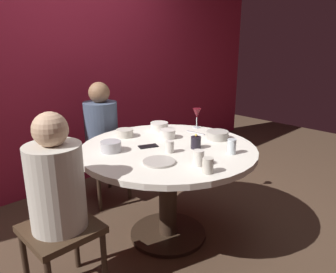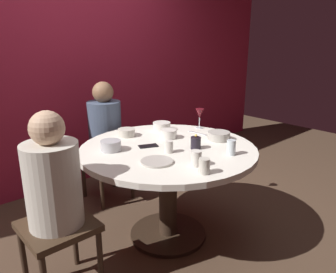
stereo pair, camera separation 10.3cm
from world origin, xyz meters
TOP-DOWN VIEW (x-y plane):
  - ground_plane at (0.00, 0.00)m, footprint 8.00×8.00m
  - back_wall at (0.00, 1.48)m, footprint 6.00×0.10m
  - dining_table at (0.00, 0.00)m, footprint 1.30×1.30m
  - seated_diner_left at (-0.88, 0.00)m, footprint 0.40×0.40m
  - seated_diner_back at (0.00, 0.88)m, footprint 0.40×0.40m
  - candle_holder at (0.12, -0.16)m, footprint 0.07×0.07m
  - wine_glass at (0.56, 0.20)m, footprint 0.08×0.08m
  - dinner_plate at (-0.26, -0.19)m, footprint 0.21×0.21m
  - cell_phone at (-0.10, 0.10)m, footprint 0.16×0.12m
  - bowl_serving_large at (-0.36, 0.21)m, footprint 0.15×0.15m
  - bowl_salad_center at (0.42, -0.14)m, footprint 0.18×0.18m
  - bowl_small_white at (0.15, 0.16)m, footprint 0.13×0.13m
  - bowl_sauce_side at (-0.07, 0.43)m, footprint 0.14×0.14m
  - bowl_rice_portion at (0.26, 0.37)m, footprint 0.15×0.15m
  - cup_near_candle at (-0.17, -0.51)m, footprint 0.07×0.07m
  - cup_by_left_diner at (-0.08, -0.10)m, footprint 0.06×0.06m
  - cup_by_right_diner at (-0.12, -0.39)m, footprint 0.07×0.07m
  - cup_center_front at (0.21, -0.41)m, footprint 0.06×0.06m
  - fork_near_plate at (0.42, 0.10)m, footprint 0.03×0.18m

SIDE VIEW (x-z plane):
  - ground_plane at x=0.00m, z-range 0.00..0.00m
  - dining_table at x=0.00m, z-range 0.21..0.96m
  - seated_diner_back at x=0.00m, z-range 0.14..1.28m
  - seated_diner_left at x=-0.88m, z-range 0.14..1.29m
  - fork_near_plate at x=0.42m, z-range 0.75..0.75m
  - cell_phone at x=-0.10m, z-range 0.75..0.76m
  - dinner_plate at x=-0.26m, z-range 0.75..0.76m
  - bowl_sauce_side at x=-0.07m, z-range 0.75..0.81m
  - bowl_salad_center at x=0.42m, z-range 0.75..0.81m
  - bowl_rice_portion at x=0.26m, z-range 0.75..0.82m
  - bowl_small_white at x=0.15m, z-range 0.75..0.82m
  - bowl_serving_large at x=-0.36m, z-range 0.75..0.82m
  - cup_by_left_diner at x=-0.08m, z-range 0.75..0.83m
  - candle_holder at x=0.12m, z-range 0.74..0.85m
  - cup_near_candle at x=-0.17m, z-range 0.75..0.84m
  - cup_by_right_diner at x=-0.12m, z-range 0.75..0.85m
  - cup_center_front at x=0.21m, z-range 0.75..0.85m
  - wine_glass at x=0.56m, z-range 0.79..0.97m
  - back_wall at x=0.00m, z-range 0.00..2.60m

